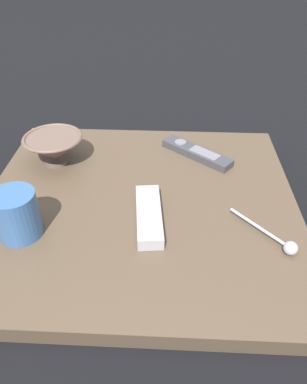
{
  "coord_description": "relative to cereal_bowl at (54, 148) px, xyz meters",
  "views": [
    {
      "loc": [
        0.06,
        -0.62,
        0.53
      ],
      "look_at": [
        0.03,
        0.0,
        0.05
      ],
      "focal_mm": 34.46,
      "sensor_mm": 36.0,
      "label": 1
    }
  ],
  "objects": [
    {
      "name": "table",
      "position": [
        0.22,
        -0.14,
        -0.06
      ],
      "size": [
        0.67,
        0.63,
        0.03
      ],
      "color": "#4C3D2D",
      "rests_on": "ground"
    },
    {
      "name": "cereal_bowl",
      "position": [
        0.0,
        0.0,
        0.0
      ],
      "size": [
        0.14,
        0.14,
        0.07
      ],
      "color": "brown",
      "rests_on": "table"
    },
    {
      "name": "tv_remote_far",
      "position": [
        0.35,
        0.05,
        -0.03
      ],
      "size": [
        0.18,
        0.15,
        0.02
      ],
      "color": "#38383D",
      "rests_on": "table"
    },
    {
      "name": "teaspoon",
      "position": [
        0.49,
        -0.27,
        -0.03
      ],
      "size": [
        0.11,
        0.12,
        0.03
      ],
      "color": "#A3A5B2",
      "rests_on": "table"
    },
    {
      "name": "coffee_mug",
      "position": [
        -0.0,
        -0.25,
        0.01
      ],
      "size": [
        0.08,
        0.08,
        0.09
      ],
      "color": "#33598C",
      "rests_on": "table"
    },
    {
      "name": "ground_plane",
      "position": [
        0.22,
        -0.14,
        -0.07
      ],
      "size": [
        6.0,
        6.0,
        0.0
      ],
      "primitive_type": "plane",
      "color": "black"
    },
    {
      "name": "tv_remote_near",
      "position": [
        0.24,
        -0.2,
        -0.03
      ],
      "size": [
        0.07,
        0.17,
        0.03
      ],
      "color": "#9E9EA3",
      "rests_on": "table"
    }
  ]
}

